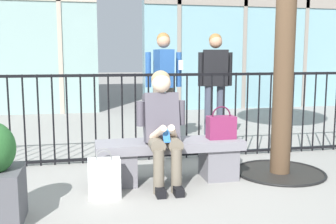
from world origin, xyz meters
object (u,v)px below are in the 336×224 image
at_px(bystander_further_back, 215,79).
at_px(seated_person_with_phone, 163,125).
at_px(stone_bench, 170,157).
at_px(bystander_at_railing, 164,80).
at_px(handbag_on_bench, 221,127).
at_px(shopping_bag, 104,178).

bearing_deg(bystander_further_back, seated_person_with_phone, -122.53).
xyz_separation_m(seated_person_with_phone, bystander_further_back, (1.21, 1.90, 0.35)).
height_order(stone_bench, seated_person_with_phone, seated_person_with_phone).
height_order(stone_bench, bystander_at_railing, bystander_at_railing).
height_order(handbag_on_bench, bystander_at_railing, bystander_at_railing).
bearing_deg(shopping_bag, bystander_at_railing, 64.53).
xyz_separation_m(seated_person_with_phone, handbag_on_bench, (0.69, 0.12, -0.07)).
distance_m(stone_bench, bystander_at_railing, 1.90).
distance_m(seated_person_with_phone, bystander_at_railing, 1.93).
xyz_separation_m(handbag_on_bench, bystander_at_railing, (-0.30, 1.74, 0.42)).
xyz_separation_m(shopping_bag, bystander_further_back, (1.84, 2.16, 0.80)).
distance_m(seated_person_with_phone, shopping_bag, 0.81).
bearing_deg(seated_person_with_phone, bystander_at_railing, 78.36).
relative_size(handbag_on_bench, shopping_bag, 0.76).
bearing_deg(shopping_bag, handbag_on_bench, 16.01).
height_order(seated_person_with_phone, shopping_bag, seated_person_with_phone).
height_order(handbag_on_bench, bystander_further_back, bystander_further_back).
bearing_deg(handbag_on_bench, shopping_bag, -163.99).
bearing_deg(bystander_further_back, bystander_at_railing, -176.98).
bearing_deg(stone_bench, shopping_bag, -152.14).
height_order(seated_person_with_phone, handbag_on_bench, seated_person_with_phone).
relative_size(seated_person_with_phone, bystander_at_railing, 0.71).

